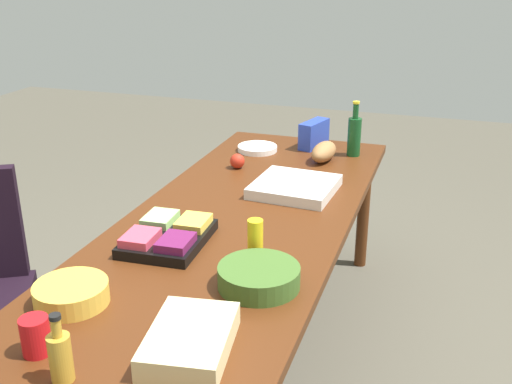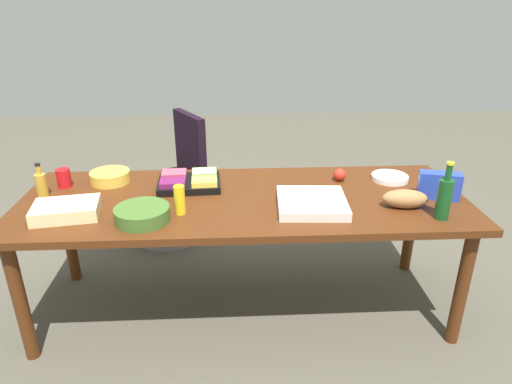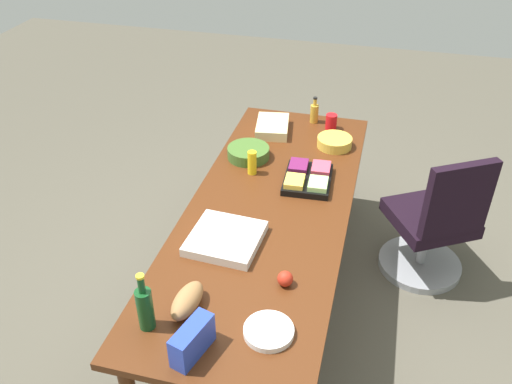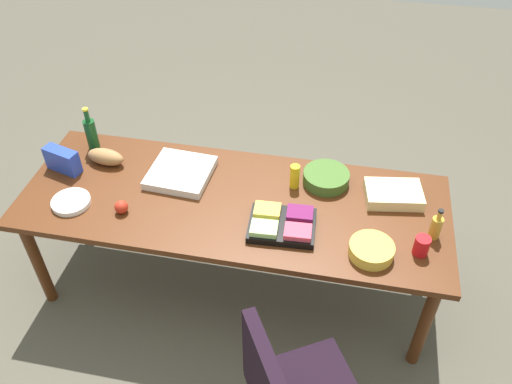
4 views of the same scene
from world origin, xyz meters
TOP-DOWN VIEW (x-y plane):
  - ground_plane at (0.00, 0.00)m, footprint 10.00×10.00m
  - conference_table at (0.00, 0.00)m, footprint 2.47×0.91m
  - bread_loaf at (-0.85, 0.18)m, footprint 0.25×0.14m
  - mustard_bottle at (0.33, 0.19)m, footprint 0.07×0.07m
  - red_solo_cup at (1.05, -0.21)m, footprint 0.10×0.10m
  - salad_bowl at (0.51, 0.26)m, footprint 0.30×0.30m
  - pizza_box at (-0.36, 0.15)m, footprint 0.38×0.38m
  - fruit_platter at (0.31, -0.17)m, footprint 0.37×0.30m
  - apple_red at (-0.59, -0.22)m, footprint 0.10×0.10m
  - sheet_cake at (0.91, 0.19)m, footprint 0.35×0.27m
  - dressing_bottle at (1.12, -0.07)m, footprint 0.07×0.07m
  - wine_bottle at (-0.99, 0.31)m, footprint 0.09×0.09m
  - paper_plate_stack at (-0.90, -0.21)m, footprint 0.24×0.24m
  - chip_bowl at (0.80, -0.27)m, footprint 0.26×0.26m
  - chip_bag_blue at (-1.08, 0.07)m, footprint 0.23×0.14m

SIDE VIEW (x-z plane):
  - ground_plane at x=0.00m, z-range 0.00..0.00m
  - conference_table at x=0.00m, z-range 0.30..1.04m
  - paper_plate_stack at x=-0.90m, z-range 0.74..0.77m
  - pizza_box at x=-0.36m, z-range 0.74..0.79m
  - fruit_platter at x=0.31m, z-range 0.74..0.81m
  - chip_bowl at x=0.80m, z-range 0.74..0.81m
  - sheet_cake at x=0.91m, z-range 0.74..0.81m
  - salad_bowl at x=0.51m, z-range 0.74..0.82m
  - apple_red at x=-0.59m, z-range 0.74..0.82m
  - bread_loaf at x=-0.85m, z-range 0.74..0.84m
  - red_solo_cup at x=1.05m, z-range 0.74..0.85m
  - dressing_bottle at x=1.12m, z-range 0.72..0.91m
  - chip_bag_blue at x=-1.08m, z-range 0.74..0.89m
  - mustard_bottle at x=0.33m, z-range 0.74..0.90m
  - wine_bottle at x=-0.99m, z-range 0.71..1.01m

